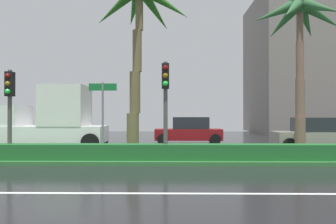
{
  "coord_description": "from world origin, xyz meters",
  "views": [
    {
      "loc": [
        2.31,
        -5.61,
        1.88
      ],
      "look_at": [
        2.1,
        9.54,
        2.0
      ],
      "focal_mm": 34.09,
      "sensor_mm": 36.0,
      "label": 1
    }
  ],
  "objects_px": {
    "traffic_signal_median_right": "(166,92)",
    "car_in_traffic_second": "(315,134)",
    "street_name_sign": "(103,110)",
    "car_in_traffic_leading": "(189,131)",
    "palm_tree_centre_left": "(138,14)",
    "palm_tree_centre": "(300,25)",
    "traffic_signal_median_left": "(10,98)",
    "box_truck_lead": "(48,121)"
  },
  "relations": [
    {
      "from": "traffic_signal_median_left",
      "to": "box_truck_lead",
      "type": "xyz_separation_m",
      "value": [
        -0.46,
        5.03,
        -1.0
      ]
    },
    {
      "from": "street_name_sign",
      "to": "box_truck_lead",
      "type": "relative_size",
      "value": 0.47
    },
    {
      "from": "traffic_signal_median_left",
      "to": "car_in_traffic_second",
      "type": "xyz_separation_m",
      "value": [
        14.07,
        5.0,
        -1.72
      ]
    },
    {
      "from": "car_in_traffic_leading",
      "to": "palm_tree_centre_left",
      "type": "bearing_deg",
      "value": 70.38
    },
    {
      "from": "street_name_sign",
      "to": "traffic_signal_median_left",
      "type": "bearing_deg",
      "value": -176.94
    },
    {
      "from": "box_truck_lead",
      "to": "car_in_traffic_leading",
      "type": "relative_size",
      "value": 1.49
    },
    {
      "from": "palm_tree_centre",
      "to": "traffic_signal_median_right",
      "type": "relative_size",
      "value": 1.88
    },
    {
      "from": "traffic_signal_median_right",
      "to": "box_truck_lead",
      "type": "distance_m",
      "value": 8.43
    },
    {
      "from": "traffic_signal_median_right",
      "to": "car_in_traffic_second",
      "type": "height_order",
      "value": "traffic_signal_median_right"
    },
    {
      "from": "box_truck_lead",
      "to": "car_in_traffic_leading",
      "type": "distance_m",
      "value": 8.62
    },
    {
      "from": "palm_tree_centre_left",
      "to": "car_in_traffic_second",
      "type": "bearing_deg",
      "value": 22.09
    },
    {
      "from": "palm_tree_centre",
      "to": "traffic_signal_median_right",
      "type": "xyz_separation_m",
      "value": [
        -5.81,
        -1.7,
        -3.06
      ]
    },
    {
      "from": "palm_tree_centre",
      "to": "traffic_signal_median_left",
      "type": "distance_m",
      "value": 12.44
    },
    {
      "from": "palm_tree_centre_left",
      "to": "traffic_signal_median_left",
      "type": "relative_size",
      "value": 2.21
    },
    {
      "from": "traffic_signal_median_right",
      "to": "car_in_traffic_leading",
      "type": "relative_size",
      "value": 0.87
    },
    {
      "from": "traffic_signal_median_right",
      "to": "car_in_traffic_second",
      "type": "xyz_separation_m",
      "value": [
        7.98,
        5.14,
        -1.91
      ]
    },
    {
      "from": "car_in_traffic_leading",
      "to": "traffic_signal_median_left",
      "type": "bearing_deg",
      "value": 48.58
    },
    {
      "from": "car_in_traffic_leading",
      "to": "car_in_traffic_second",
      "type": "height_order",
      "value": "same"
    },
    {
      "from": "street_name_sign",
      "to": "car_in_traffic_leading",
      "type": "height_order",
      "value": "street_name_sign"
    },
    {
      "from": "palm_tree_centre",
      "to": "car_in_traffic_second",
      "type": "distance_m",
      "value": 6.42
    },
    {
      "from": "street_name_sign",
      "to": "car_in_traffic_leading",
      "type": "bearing_deg",
      "value": 65.06
    },
    {
      "from": "palm_tree_centre",
      "to": "palm_tree_centre_left",
      "type": "bearing_deg",
      "value": -177.68
    },
    {
      "from": "palm_tree_centre_left",
      "to": "palm_tree_centre",
      "type": "distance_m",
      "value": 7.04
    },
    {
      "from": "palm_tree_centre",
      "to": "car_in_traffic_leading",
      "type": "relative_size",
      "value": 1.64
    },
    {
      "from": "traffic_signal_median_right",
      "to": "street_name_sign",
      "type": "bearing_deg",
      "value": 172.36
    },
    {
      "from": "box_truck_lead",
      "to": "car_in_traffic_leading",
      "type": "bearing_deg",
      "value": -156.68
    },
    {
      "from": "car_in_traffic_leading",
      "to": "car_in_traffic_second",
      "type": "bearing_deg",
      "value": 152.7
    },
    {
      "from": "street_name_sign",
      "to": "box_truck_lead",
      "type": "xyz_separation_m",
      "value": [
        -4.06,
        4.83,
        -0.53
      ]
    },
    {
      "from": "street_name_sign",
      "to": "car_in_traffic_second",
      "type": "distance_m",
      "value": 11.59
    },
    {
      "from": "palm_tree_centre",
      "to": "box_truck_lead",
      "type": "height_order",
      "value": "palm_tree_centre"
    },
    {
      "from": "street_name_sign",
      "to": "car_in_traffic_leading",
      "type": "distance_m",
      "value": 9.17
    },
    {
      "from": "street_name_sign",
      "to": "car_in_traffic_second",
      "type": "bearing_deg",
      "value": 24.68
    },
    {
      "from": "box_truck_lead",
      "to": "car_in_traffic_leading",
      "type": "height_order",
      "value": "box_truck_lead"
    },
    {
      "from": "palm_tree_centre",
      "to": "car_in_traffic_second",
      "type": "bearing_deg",
      "value": 57.78
    },
    {
      "from": "box_truck_lead",
      "to": "palm_tree_centre",
      "type": "bearing_deg",
      "value": 164.32
    },
    {
      "from": "palm_tree_centre_left",
      "to": "traffic_signal_median_left",
      "type": "distance_m",
      "value": 6.24
    },
    {
      "from": "palm_tree_centre",
      "to": "street_name_sign",
      "type": "xyz_separation_m",
      "value": [
        -8.29,
        -1.36,
        -3.72
      ]
    },
    {
      "from": "box_truck_lead",
      "to": "car_in_traffic_second",
      "type": "distance_m",
      "value": 14.55
    },
    {
      "from": "palm_tree_centre_left",
      "to": "street_name_sign",
      "type": "distance_m",
      "value": 4.45
    },
    {
      "from": "traffic_signal_median_right",
      "to": "car_in_traffic_leading",
      "type": "xyz_separation_m",
      "value": [
        1.34,
        8.57,
        -1.91
      ]
    },
    {
      "from": "palm_tree_centre",
      "to": "traffic_signal_median_left",
      "type": "bearing_deg",
      "value": -172.55
    },
    {
      "from": "traffic_signal_median_right",
      "to": "car_in_traffic_second",
      "type": "relative_size",
      "value": 0.87
    }
  ]
}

